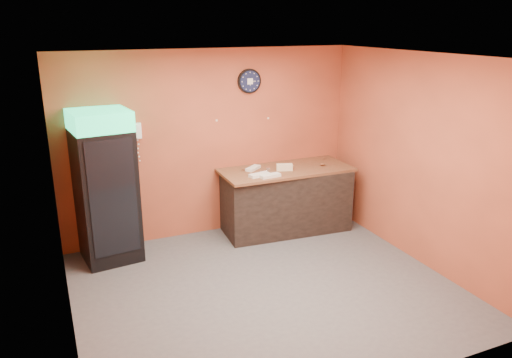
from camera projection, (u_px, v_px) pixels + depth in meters
floor at (266, 288)px, 6.19m from camera, size 4.50×4.50×0.00m
back_wall at (211, 144)px, 7.51m from camera, size 4.50×0.02×2.80m
left_wall at (59, 209)px, 4.90m from camera, size 0.02×4.00×2.80m
right_wall at (420, 160)px, 6.62m from camera, size 0.02×4.00×2.80m
ceiling at (267, 57)px, 5.34m from camera, size 4.50×4.00×0.02m
beverage_cooler at (106, 190)px, 6.66m from camera, size 0.81×0.82×2.08m
prep_counter at (285, 200)px, 7.82m from camera, size 1.99×0.99×0.96m
wall_clock at (249, 81)px, 7.45m from camera, size 0.37×0.06×0.37m
wall_phone at (137, 131)px, 6.95m from camera, size 0.12×0.11×0.22m
butcher_paper at (286, 170)px, 7.66m from camera, size 2.03×0.93×0.04m
sub_roll_stack at (284, 167)px, 7.54m from camera, size 0.26×0.16×0.10m
wrapped_sandwich_left at (259, 175)px, 7.26m from camera, size 0.32×0.17×0.04m
wrapped_sandwich_mid at (270, 176)px, 7.23m from camera, size 0.31×0.15×0.04m
wrapped_sandwich_right at (253, 168)px, 7.60m from camera, size 0.30×0.27×0.04m
kitchen_tool at (268, 169)px, 7.50m from camera, size 0.06×0.06×0.06m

